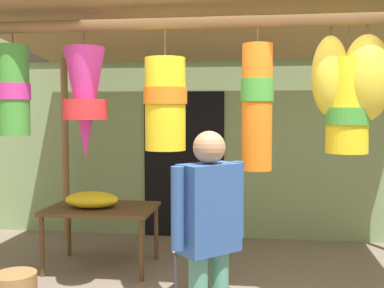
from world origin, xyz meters
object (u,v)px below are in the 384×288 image
object	(u,v)px
display_table	(102,213)
customer_foreground	(209,230)
flower_heap_on_table	(93,200)
wicker_basket_by_table	(15,286)
folding_chair	(204,239)

from	to	relation	value
display_table	customer_foreground	world-z (taller)	customer_foreground
flower_heap_on_table	customer_foreground	distance (m)	2.32
flower_heap_on_table	wicker_basket_by_table	xyz separation A→B (m)	(-0.43, -0.91, -0.65)
customer_foreground	display_table	bearing A→B (deg)	126.24
folding_chair	wicker_basket_by_table	world-z (taller)	folding_chair
flower_heap_on_table	display_table	bearing A→B (deg)	35.74
display_table	wicker_basket_by_table	distance (m)	1.20
folding_chair	wicker_basket_by_table	distance (m)	1.80
wicker_basket_by_table	flower_heap_on_table	bearing A→B (deg)	64.63
customer_foreground	folding_chair	bearing A→B (deg)	97.46
display_table	folding_chair	bearing A→B (deg)	-23.45
display_table	wicker_basket_by_table	xyz separation A→B (m)	(-0.51, -0.97, -0.49)
folding_chair	customer_foreground	bearing A→B (deg)	-82.54
wicker_basket_by_table	folding_chair	bearing A→B (deg)	14.89
wicker_basket_by_table	customer_foreground	bearing A→B (deg)	-25.48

